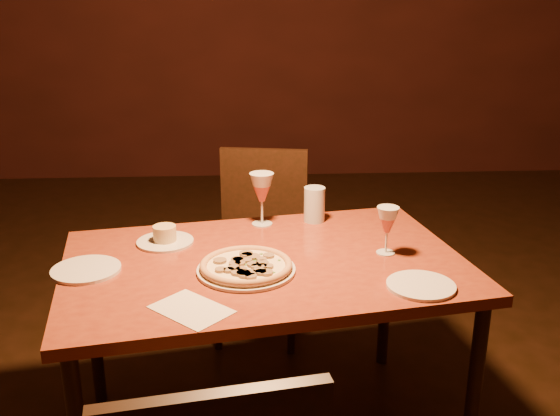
{
  "coord_description": "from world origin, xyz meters",
  "views": [
    {
      "loc": [
        -0.11,
        -1.73,
        1.48
      ],
      "look_at": [
        -0.01,
        0.15,
        0.83
      ],
      "focal_mm": 40.0,
      "sensor_mm": 36.0,
      "label": 1
    }
  ],
  "objects": [
    {
      "name": "wine_glass_right",
      "position": [
        0.34,
        0.13,
        0.76
      ],
      "size": [
        0.07,
        0.07,
        0.16
      ],
      "primitive_type": null,
      "color": "#C05850",
      "rests_on": "dining_table"
    },
    {
      "name": "dining_table",
      "position": [
        -0.06,
        0.1,
        0.62
      ],
      "size": [
        1.38,
        1.02,
        0.68
      ],
      "rotation": [
        0.0,
        0.0,
        0.17
      ],
      "color": "brown",
      "rests_on": "floor"
    },
    {
      "name": "pizza_plate",
      "position": [
        -0.12,
        0.02,
        0.69
      ],
      "size": [
        0.3,
        0.3,
        0.03
      ],
      "color": "silver",
      "rests_on": "dining_table"
    },
    {
      "name": "side_plate_near",
      "position": [
        0.39,
        -0.12,
        0.68
      ],
      "size": [
        0.2,
        0.2,
        0.01
      ],
      "primitive_type": "cylinder",
      "color": "silver",
      "rests_on": "dining_table"
    },
    {
      "name": "chair_far",
      "position": [
        -0.05,
        0.89,
        0.47
      ],
      "size": [
        0.46,
        0.46,
        0.83
      ],
      "rotation": [
        0.0,
        0.0,
        -0.17
      ],
      "color": "black",
      "rests_on": "floor"
    },
    {
      "name": "menu_card",
      "position": [
        -0.27,
        -0.22,
        0.68
      ],
      "size": [
        0.25,
        0.25,
        0.0
      ],
      "primitive_type": "cube",
      "rotation": [
        0.0,
        0.0,
        0.81
      ],
      "color": "beige",
      "rests_on": "dining_table"
    },
    {
      "name": "ramekin_saucer",
      "position": [
        -0.39,
        0.27,
        0.7
      ],
      "size": [
        0.19,
        0.19,
        0.06
      ],
      "color": "silver",
      "rests_on": "dining_table"
    },
    {
      "name": "side_plate_left",
      "position": [
        -0.61,
        0.05,
        0.68
      ],
      "size": [
        0.21,
        0.21,
        0.01
      ],
      "primitive_type": "cylinder",
      "color": "silver",
      "rests_on": "dining_table"
    },
    {
      "name": "water_tumbler",
      "position": [
        0.14,
        0.46,
        0.74
      ],
      "size": [
        0.08,
        0.08,
        0.13
      ],
      "primitive_type": "cylinder",
      "color": "#AFB9C0",
      "rests_on": "dining_table"
    },
    {
      "name": "wine_glass_far",
      "position": [
        -0.06,
        0.43,
        0.77
      ],
      "size": [
        0.09,
        0.09,
        0.2
      ],
      "primitive_type": null,
      "color": "#C05850",
      "rests_on": "dining_table"
    }
  ]
}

